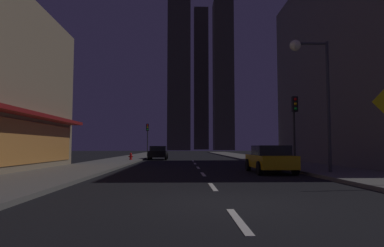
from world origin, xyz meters
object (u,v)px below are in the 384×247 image
object	(u,v)px
car_parked_near	(270,159)
car_parked_far	(158,153)
street_lamp_right	(311,73)
fire_hydrant_far_left	(131,156)
traffic_light_far_left	(147,133)
traffic_light_near_right	(295,116)

from	to	relation	value
car_parked_near	car_parked_far	size ratio (longest dim) A/B	1.00
car_parked_near	street_lamp_right	bearing A→B (deg)	-37.63
car_parked_far	street_lamp_right	xyz separation A→B (m)	(8.98, -19.48, 4.33)
street_lamp_right	car_parked_far	bearing A→B (deg)	114.75
fire_hydrant_far_left	street_lamp_right	xyz separation A→B (m)	(11.28, -15.47, 4.61)
fire_hydrant_far_left	traffic_light_far_left	distance (m)	11.43
car_parked_near	street_lamp_right	size ratio (longest dim) A/B	0.64
traffic_light_near_right	street_lamp_right	distance (m)	3.47
car_parked_near	traffic_light_far_left	size ratio (longest dim) A/B	1.01
traffic_light_near_right	traffic_light_far_left	world-z (taller)	same
street_lamp_right	traffic_light_near_right	bearing A→B (deg)	87.64
fire_hydrant_far_left	traffic_light_near_right	distance (m)	17.17
traffic_light_far_left	street_lamp_right	size ratio (longest dim) A/B	0.64
fire_hydrant_far_left	traffic_light_far_left	bearing A→B (deg)	87.93
traffic_light_near_right	street_lamp_right	bearing A→B (deg)	-92.36
traffic_light_near_right	car_parked_near	bearing A→B (deg)	-140.84
car_parked_far	traffic_light_near_right	xyz separation A→B (m)	(9.10, -16.56, 2.45)
car_parked_far	fire_hydrant_far_left	world-z (taller)	car_parked_far
fire_hydrant_far_left	traffic_light_far_left	xyz separation A→B (m)	(0.40, 11.09, 2.74)
car_parked_far	fire_hydrant_far_left	bearing A→B (deg)	-119.84
car_parked_near	car_parked_far	xyz separation A→B (m)	(-7.20, 18.10, 0.00)
fire_hydrant_far_left	traffic_light_near_right	world-z (taller)	traffic_light_near_right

